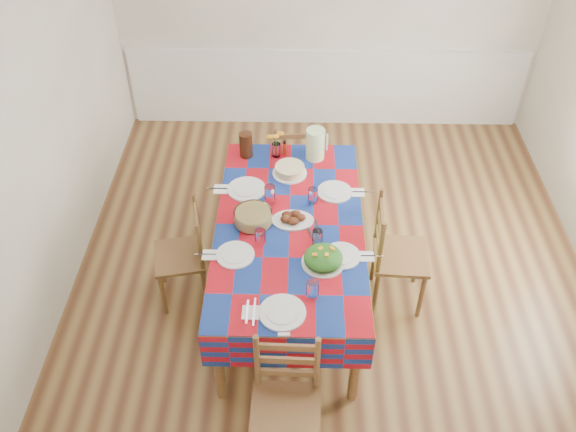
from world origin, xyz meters
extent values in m
cube|color=brown|center=(0.00, 0.00, -0.02)|extent=(4.50, 5.00, 0.04)
cube|color=#BBB3A4|center=(0.00, 2.52, 1.35)|extent=(4.50, 0.04, 2.70)
cube|color=#BBB3A4|center=(-2.27, 0.00, 1.35)|extent=(0.04, 5.00, 2.70)
cube|color=white|center=(0.00, 2.47, 0.90)|extent=(4.41, 0.06, 0.04)
cube|color=white|center=(0.00, 2.48, 0.45)|extent=(4.41, 0.03, 0.90)
cylinder|color=brown|center=(-0.85, -1.16, 0.39)|extent=(0.08, 0.08, 0.77)
cylinder|color=brown|center=(0.11, -1.16, 0.39)|extent=(0.08, 0.08, 0.77)
cylinder|color=brown|center=(-0.85, 0.77, 0.39)|extent=(0.08, 0.08, 0.77)
cylinder|color=brown|center=(0.11, 0.77, 0.39)|extent=(0.08, 0.08, 0.77)
cube|color=brown|center=(-0.37, -0.20, 0.79)|extent=(1.09, 2.06, 0.04)
cube|color=#AE0E1A|center=(-0.37, -0.20, 0.82)|extent=(1.13, 2.11, 0.01)
cube|color=#AE0E1A|center=(-0.93, -0.20, 0.65)|extent=(0.01, 2.11, 0.33)
cube|color=#AE0E1A|center=(0.20, -0.20, 0.65)|extent=(0.01, 2.11, 0.33)
cube|color=#AE0E1A|center=(-0.37, -1.25, 0.65)|extent=(1.13, 0.01, 0.33)
cube|color=#AE0E1A|center=(-0.37, 0.86, 0.65)|extent=(1.13, 0.01, 0.33)
cylinder|color=white|center=(-0.40, -1.06, 0.83)|extent=(0.31, 0.31, 0.02)
cylinder|color=white|center=(-0.40, -1.06, 0.84)|extent=(0.22, 0.22, 0.01)
cylinder|color=white|center=(-0.20, -0.92, 0.90)|extent=(0.09, 0.09, 0.15)
cube|color=white|center=(-0.61, -1.06, 0.83)|extent=(0.12, 0.12, 0.01)
cube|color=silver|center=(-0.63, -1.06, 0.83)|extent=(0.01, 0.20, 0.00)
cube|color=silver|center=(-0.59, -1.06, 0.83)|extent=(0.01, 0.23, 0.00)
cylinder|color=white|center=(-0.76, -0.53, 0.83)|extent=(0.28, 0.28, 0.01)
cylinder|color=white|center=(-0.76, -0.53, 0.84)|extent=(0.20, 0.20, 0.01)
cylinder|color=white|center=(-0.58, -0.41, 0.89)|extent=(0.08, 0.08, 0.14)
cube|color=white|center=(-0.94, -0.53, 0.82)|extent=(0.10, 0.10, 0.01)
cube|color=silver|center=(-0.96, -0.53, 0.83)|extent=(0.18, 0.01, 0.00)
cube|color=silver|center=(-0.92, -0.53, 0.83)|extent=(0.21, 0.01, 0.00)
cylinder|color=white|center=(-0.73, 0.21, 0.83)|extent=(0.31, 0.31, 0.02)
cylinder|color=white|center=(-0.73, 0.21, 0.84)|extent=(0.22, 0.22, 0.01)
cylinder|color=white|center=(-0.53, 0.07, 0.90)|extent=(0.09, 0.09, 0.15)
cube|color=white|center=(-0.93, 0.21, 0.83)|extent=(0.12, 0.12, 0.01)
cube|color=silver|center=(-0.96, 0.21, 0.83)|extent=(0.20, 0.01, 0.00)
cube|color=silver|center=(-0.91, 0.21, 0.83)|extent=(0.23, 0.01, 0.00)
cylinder|color=white|center=(0.01, -0.53, 0.83)|extent=(0.28, 0.28, 0.01)
cylinder|color=white|center=(0.01, -0.53, 0.84)|extent=(0.19, 0.19, 0.01)
cylinder|color=white|center=(-0.16, -0.40, 0.89)|extent=(0.08, 0.08, 0.13)
cube|color=white|center=(0.20, -0.53, 0.82)|extent=(0.10, 0.10, 0.01)
cube|color=silver|center=(0.18, -0.53, 0.83)|extent=(0.17, 0.01, 0.00)
cube|color=silver|center=(0.22, -0.53, 0.83)|extent=(0.20, 0.01, 0.00)
cylinder|color=white|center=(-0.01, 0.19, 0.83)|extent=(0.29, 0.29, 0.01)
cylinder|color=white|center=(-0.01, 0.19, 0.84)|extent=(0.20, 0.20, 0.01)
cylinder|color=white|center=(-0.19, 0.07, 0.89)|extent=(0.08, 0.08, 0.14)
cube|color=white|center=(0.18, 0.19, 0.82)|extent=(0.11, 0.11, 0.01)
cube|color=silver|center=(0.16, 0.19, 0.83)|extent=(0.18, 0.01, 0.00)
cube|color=silver|center=(0.20, 0.19, 0.83)|extent=(0.21, 0.01, 0.00)
ellipsoid|color=white|center=(-0.34, -0.16, 0.83)|extent=(0.33, 0.23, 0.02)
ellipsoid|color=black|center=(-0.29, -0.16, 0.86)|extent=(0.09, 0.07, 0.05)
ellipsoid|color=black|center=(-0.32, -0.12, 0.86)|extent=(0.09, 0.07, 0.05)
ellipsoid|color=black|center=(-0.39, -0.13, 0.86)|extent=(0.09, 0.07, 0.05)
ellipsoid|color=black|center=(-0.40, -0.18, 0.86)|extent=(0.09, 0.07, 0.05)
ellipsoid|color=black|center=(-0.34, -0.20, 0.86)|extent=(0.09, 0.07, 0.05)
cylinder|color=white|center=(-0.12, -0.60, 0.83)|extent=(0.31, 0.31, 0.01)
ellipsoid|color=#174A12|center=(-0.12, -0.60, 0.88)|extent=(0.28, 0.28, 0.12)
cube|color=orange|center=(-0.18, -0.63, 0.94)|extent=(0.04, 0.03, 0.01)
cube|color=orange|center=(-0.14, -0.57, 0.94)|extent=(0.04, 0.04, 0.01)
cube|color=orange|center=(-0.10, -0.63, 0.94)|extent=(0.03, 0.04, 0.01)
cube|color=orange|center=(-0.06, -0.57, 0.94)|extent=(0.04, 0.04, 0.01)
cylinder|color=white|center=(-0.65, -0.18, 0.88)|extent=(0.30, 0.30, 0.11)
cylinder|color=#E7DA7A|center=(-0.65, -0.18, 0.87)|extent=(0.27, 0.27, 0.09)
cylinder|color=white|center=(-0.38, 0.43, 0.83)|extent=(0.29, 0.29, 0.01)
cylinder|color=#D0B97F|center=(-0.38, 0.43, 0.87)|extent=(0.25, 0.25, 0.07)
cube|color=black|center=(-0.20, -0.31, 0.83)|extent=(0.12, 0.29, 0.01)
cube|color=black|center=(-0.15, -0.29, 0.83)|extent=(0.06, 0.31, 0.01)
cylinder|color=white|center=(-0.50, 0.68, 0.89)|extent=(0.07, 0.07, 0.13)
cylinder|color=#326622|center=(-0.52, 0.68, 0.93)|extent=(0.01, 0.01, 0.18)
ellipsoid|color=orange|center=(-0.55, 0.68, 1.02)|extent=(0.06, 0.06, 0.02)
cylinder|color=#326622|center=(-0.48, 0.69, 0.93)|extent=(0.01, 0.01, 0.18)
ellipsoid|color=orange|center=(-0.46, 0.71, 1.04)|extent=(0.06, 0.06, 0.02)
cylinder|color=#326622|center=(-0.50, 0.67, 0.93)|extent=(0.01, 0.01, 0.18)
ellipsoid|color=orange|center=(-0.50, 0.64, 1.06)|extent=(0.06, 0.06, 0.02)
cylinder|color=#BA300E|center=(-0.43, 0.71, 0.89)|extent=(0.03, 0.03, 0.15)
cylinder|color=#CEF1AA|center=(-0.16, 0.67, 0.96)|extent=(0.16, 0.16, 0.28)
cylinder|color=black|center=(-0.76, 0.68, 0.94)|extent=(0.11, 0.11, 0.23)
cube|color=white|center=(-0.38, -1.24, 0.83)|extent=(0.08, 0.02, 0.02)
cylinder|color=brown|center=(-0.55, -1.39, 0.24)|extent=(0.04, 0.04, 0.47)
cylinder|color=brown|center=(-0.17, -1.40, 0.24)|extent=(0.04, 0.04, 0.47)
cube|color=brown|center=(-0.37, -1.57, 0.49)|extent=(0.45, 0.43, 0.03)
cylinder|color=brown|center=(-0.55, -1.38, 0.73)|extent=(0.04, 0.04, 0.52)
cylinder|color=brown|center=(-0.17, -1.39, 0.73)|extent=(0.04, 0.04, 0.52)
cube|color=brown|center=(-0.36, -1.39, 0.63)|extent=(0.38, 0.03, 0.05)
cube|color=brown|center=(-0.36, -1.39, 0.77)|extent=(0.38, 0.03, 0.05)
cube|color=brown|center=(-0.36, -1.39, 0.90)|extent=(0.38, 0.03, 0.05)
cylinder|color=brown|center=(-0.22, 1.36, 0.21)|extent=(0.03, 0.03, 0.42)
cylinder|color=brown|center=(-0.55, 1.32, 0.21)|extent=(0.03, 0.03, 0.42)
cylinder|color=brown|center=(-0.19, 1.04, 0.21)|extent=(0.03, 0.03, 0.42)
cylinder|color=brown|center=(-0.52, 1.01, 0.21)|extent=(0.03, 0.03, 0.42)
cube|color=brown|center=(-0.37, 1.18, 0.43)|extent=(0.43, 0.41, 0.03)
cylinder|color=brown|center=(-0.19, 1.03, 0.65)|extent=(0.03, 0.03, 0.47)
cylinder|color=brown|center=(-0.52, 1.00, 0.65)|extent=(0.03, 0.03, 0.47)
cube|color=brown|center=(-0.35, 1.01, 0.56)|extent=(0.34, 0.05, 0.05)
cube|color=brown|center=(-0.35, 1.01, 0.68)|extent=(0.34, 0.05, 0.05)
cube|color=brown|center=(-0.35, 1.01, 0.80)|extent=(0.34, 0.05, 0.05)
cylinder|color=brown|center=(-1.46, -0.06, 0.22)|extent=(0.04, 0.04, 0.44)
cylinder|color=brown|center=(-1.39, -0.40, 0.22)|extent=(0.04, 0.04, 0.44)
cylinder|color=brown|center=(-1.13, 0.01, 0.22)|extent=(0.04, 0.04, 0.44)
cylinder|color=brown|center=(-1.06, -0.34, 0.22)|extent=(0.04, 0.04, 0.44)
cube|color=brown|center=(-1.26, -0.20, 0.46)|extent=(0.47, 0.48, 0.03)
cylinder|color=brown|center=(-1.12, 0.01, 0.69)|extent=(0.04, 0.04, 0.49)
cylinder|color=brown|center=(-1.05, -0.33, 0.69)|extent=(0.04, 0.04, 0.49)
cube|color=brown|center=(-1.08, -0.16, 0.59)|extent=(0.09, 0.35, 0.05)
cube|color=brown|center=(-1.08, -0.16, 0.72)|extent=(0.09, 0.35, 0.05)
cube|color=brown|center=(-1.08, -0.16, 0.85)|extent=(0.09, 0.35, 0.05)
cylinder|color=brown|center=(0.69, -0.40, 0.24)|extent=(0.04, 0.04, 0.48)
cylinder|color=brown|center=(0.71, -0.01, 0.24)|extent=(0.04, 0.04, 0.48)
cylinder|color=brown|center=(0.33, -0.38, 0.24)|extent=(0.04, 0.04, 0.48)
cylinder|color=brown|center=(0.35, 0.01, 0.24)|extent=(0.04, 0.04, 0.48)
cube|color=brown|center=(0.52, -0.20, 0.50)|extent=(0.45, 0.47, 0.03)
cylinder|color=brown|center=(0.32, -0.38, 0.75)|extent=(0.04, 0.04, 0.53)
cylinder|color=brown|center=(0.34, 0.01, 0.75)|extent=(0.04, 0.04, 0.53)
cube|color=brown|center=(0.33, -0.19, 0.64)|extent=(0.04, 0.39, 0.05)
cube|color=brown|center=(0.33, -0.19, 0.78)|extent=(0.04, 0.39, 0.05)
cube|color=brown|center=(0.33, -0.19, 0.92)|extent=(0.04, 0.39, 0.05)
camera|label=1|loc=(-0.31, -3.61, 3.98)|focal=38.00mm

